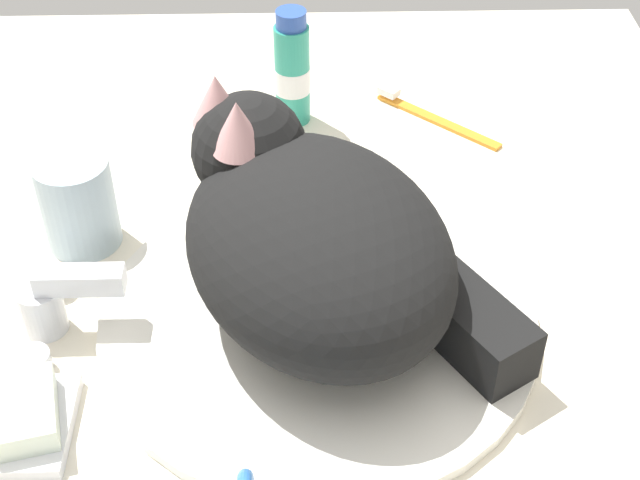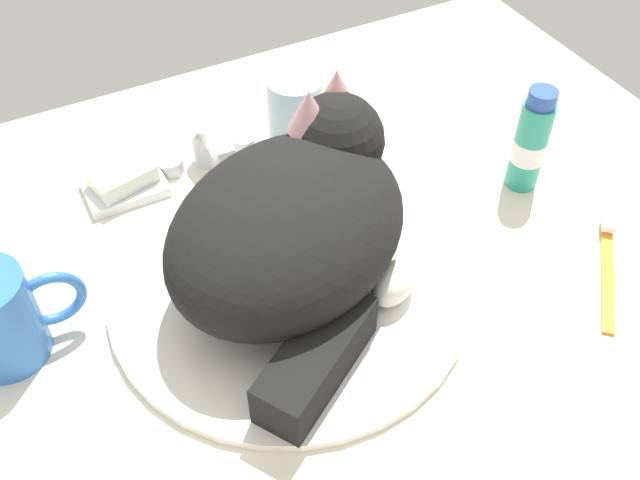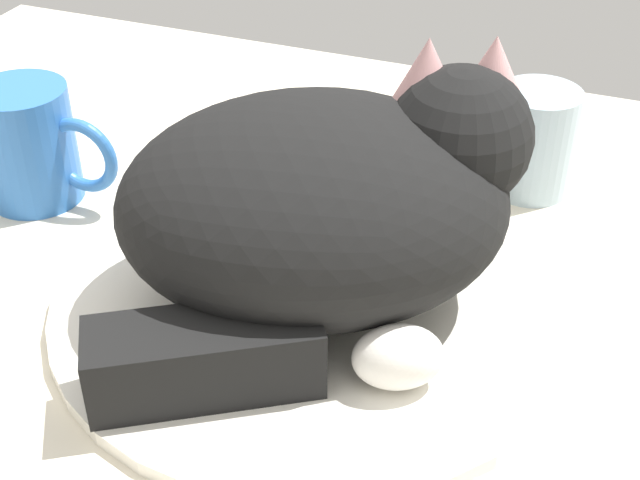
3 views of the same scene
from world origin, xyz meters
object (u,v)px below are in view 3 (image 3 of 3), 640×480
Objects in this scene: cat at (329,203)px; rinse_cup at (534,141)px; faucet at (405,134)px; soap_bar at (294,117)px; coffee_mug at (31,145)px.

rinse_cup is at bearing 64.35° from cat.
cat reaches higher than faucet.
cat is 4.61× the size of soap_bar.
soap_bar is (-11.50, 21.32, -6.21)cm from cat.
rinse_cup is at bearing -2.37° from faucet.
coffee_mug is at bearing -147.75° from faucet.
cat is at bearing -9.89° from coffee_mug.
faucet reaches higher than soap_bar.
coffee_mug is (-27.17, 4.74, -3.65)cm from cat.
faucet is at bearing 92.75° from cat.
faucet is 0.38× the size of cat.
cat is at bearing -61.65° from soap_bar.
coffee_mug is 40.47cm from rinse_cup.
faucet is 1.75× the size of soap_bar.
faucet is 0.99× the size of coffee_mug.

